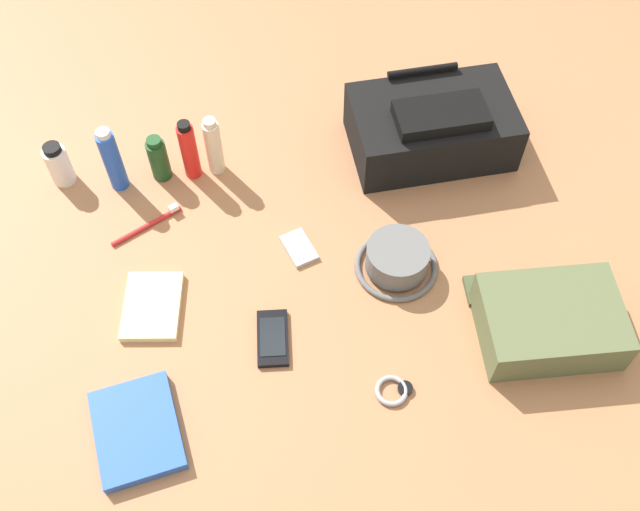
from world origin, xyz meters
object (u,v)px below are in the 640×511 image
bucket_hat (397,260)px  lotion_bottle (214,146)px  backpack (432,127)px  notepad (152,306)px  toiletry_pouch (549,320)px  deodorant_spray (112,160)px  wristwatch (393,390)px  sunscreen_spray (189,150)px  toothpaste_tube (59,164)px  shampoo_bottle (159,159)px  paperback_novel (137,430)px  media_player (299,248)px  toothbrush (151,223)px  cell_phone (273,338)px

bucket_hat → lotion_bottle: lotion_bottle is taller
backpack → notepad: bearing=-154.9°
toiletry_pouch → lotion_bottle: lotion_bottle is taller
deodorant_spray → wristwatch: bearing=-51.6°
sunscreen_spray → toothpaste_tube: bearing=172.4°
toothpaste_tube → deodorant_spray: deodorant_spray is taller
deodorant_spray → shampoo_bottle: bearing=5.5°
toothpaste_tube → paperback_novel: toothpaste_tube is taller
bucket_hat → notepad: bearing=180.0°
toothpaste_tube → shampoo_bottle: shampoo_bottle is taller
toiletry_pouch → media_player: bearing=147.1°
backpack → toothbrush: backpack is taller
shampoo_bottle → paperback_novel: (-0.09, -0.59, -0.04)m
backpack → cell_phone: 0.60m
deodorant_spray → toothbrush: deodorant_spray is taller
cell_phone → media_player: cell_phone is taller
sunscreen_spray → lotion_bottle: bearing=3.0°
sunscreen_spray → paperback_novel: size_ratio=0.79×
toothbrush → wristwatch: bearing=-48.7°
shampoo_bottle → sunscreen_spray: sunscreen_spray is taller
lotion_bottle → notepad: 0.38m
media_player → backpack: bearing=33.1°
toiletry_pouch → shampoo_bottle: (-0.69, 0.53, 0.01)m
toothpaste_tube → sunscreen_spray: (0.28, -0.04, 0.03)m
bucket_hat → sunscreen_spray: 0.51m
backpack → paperback_novel: (-0.69, -0.56, -0.05)m
wristwatch → toothbrush: (-0.41, 0.47, 0.00)m
media_player → bucket_hat: bearing=-23.8°
toothpaste_tube → deodorant_spray: 0.13m
toothbrush → backpack: bearing=8.9°
wristwatch → notepad: (-0.42, 0.26, 0.00)m
media_player → wristwatch: same height
deodorant_spray → paperback_novel: (0.00, -0.58, -0.07)m
deodorant_spray → notepad: deodorant_spray is taller
toothpaste_tube → lotion_bottle: 0.34m
sunscreen_spray → toiletry_pouch: bearing=-40.2°
toiletry_pouch → toothbrush: (-0.73, 0.40, -0.04)m
cell_phone → toothbrush: 0.38m
paperback_novel → toothbrush: 0.46m
toiletry_pouch → cell_phone: 0.53m
lotion_bottle → toothbrush: lotion_bottle is taller
backpack → media_player: bearing=-146.9°
media_player → toiletry_pouch: bearing=-32.9°
media_player → toothbrush: bearing=157.7°
lotion_bottle → toothpaste_tube: bearing=174.1°
bucket_hat → toothbrush: bearing=157.1°
toiletry_pouch → toothpaste_tube: (-0.91, 0.56, 0.01)m
cell_phone → wristwatch: size_ratio=1.76×
toiletry_pouch → toothpaste_tube: toothpaste_tube is taller
media_player → wristwatch: size_ratio=1.34×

